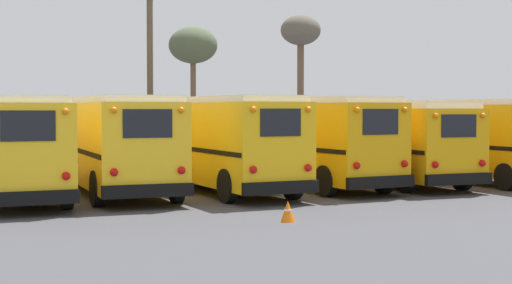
# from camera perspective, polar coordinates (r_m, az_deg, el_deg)

# --- Properties ---
(ground_plane) EXTENTS (160.00, 160.00, 0.00)m
(ground_plane) POSITION_cam_1_polar(r_m,az_deg,el_deg) (27.70, -0.11, -3.29)
(ground_plane) COLOR #424247
(school_bus_0) EXTENTS (2.81, 10.34, 3.11)m
(school_bus_0) POSITION_cam_1_polar(r_m,az_deg,el_deg) (25.52, -17.55, -0.10)
(school_bus_0) COLOR yellow
(school_bus_0) RESTS_ON ground
(school_bus_1) EXTENTS (3.12, 10.67, 3.14)m
(school_bus_1) POSITION_cam_1_polar(r_m,az_deg,el_deg) (26.42, -10.46, 0.12)
(school_bus_1) COLOR yellow
(school_bus_1) RESTS_ON ground
(school_bus_2) EXTENTS (2.49, 10.37, 3.16)m
(school_bus_2) POSITION_cam_1_polar(r_m,az_deg,el_deg) (26.70, -3.12, 0.19)
(school_bus_2) COLOR yellow
(school_bus_2) RESTS_ON ground
(school_bus_3) EXTENTS (2.96, 9.65, 3.15)m
(school_bus_3) POSITION_cam_1_polar(r_m,az_deg,el_deg) (28.00, 3.29, 0.28)
(school_bus_3) COLOR #E5A00C
(school_bus_3) RESTS_ON ground
(school_bus_4) EXTENTS (2.94, 10.28, 2.96)m
(school_bus_4) POSITION_cam_1_polar(r_m,az_deg,el_deg) (29.79, 8.85, 0.21)
(school_bus_4) COLOR #E5A00C
(school_bus_4) RESTS_ON ground
(school_bus_5) EXTENTS (2.58, 10.68, 3.10)m
(school_bus_5) POSITION_cam_1_polar(r_m,az_deg,el_deg) (31.37, 14.40, 0.38)
(school_bus_5) COLOR #E5A00C
(school_bus_5) RESTS_ON ground
(utility_pole) EXTENTS (1.80, 0.28, 9.29)m
(utility_pole) POSITION_cam_1_polar(r_m,az_deg,el_deg) (36.43, -7.72, 5.61)
(utility_pole) COLOR brown
(utility_pole) RESTS_ON ground
(bare_tree_2) EXTENTS (2.46, 2.46, 8.52)m
(bare_tree_2) POSITION_cam_1_polar(r_m,az_deg,el_deg) (48.45, 3.26, 7.66)
(bare_tree_2) COLOR brown
(bare_tree_2) RESTS_ON ground
(bare_tree_3) EXTENTS (2.68, 2.68, 7.27)m
(bare_tree_3) POSITION_cam_1_polar(r_m,az_deg,el_deg) (43.42, -4.60, 6.88)
(bare_tree_3) COLOR brown
(bare_tree_3) RESTS_ON ground
(fence_line) EXTENTS (24.68, 0.06, 1.42)m
(fence_line) POSITION_cam_1_polar(r_m,az_deg,el_deg) (34.65, -5.29, -0.52)
(fence_line) COLOR #939399
(fence_line) RESTS_ON ground
(traffic_cone) EXTENTS (0.36, 0.36, 0.52)m
(traffic_cone) POSITION_cam_1_polar(r_m,az_deg,el_deg) (19.18, 2.33, -5.05)
(traffic_cone) COLOR orange
(traffic_cone) RESTS_ON ground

